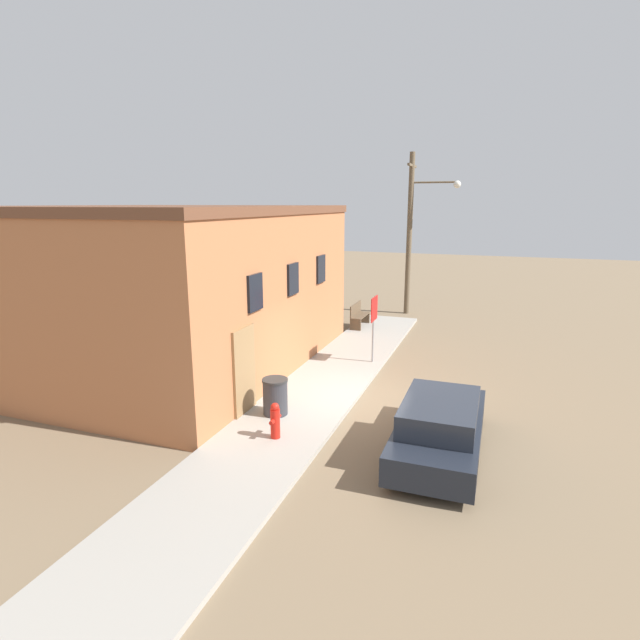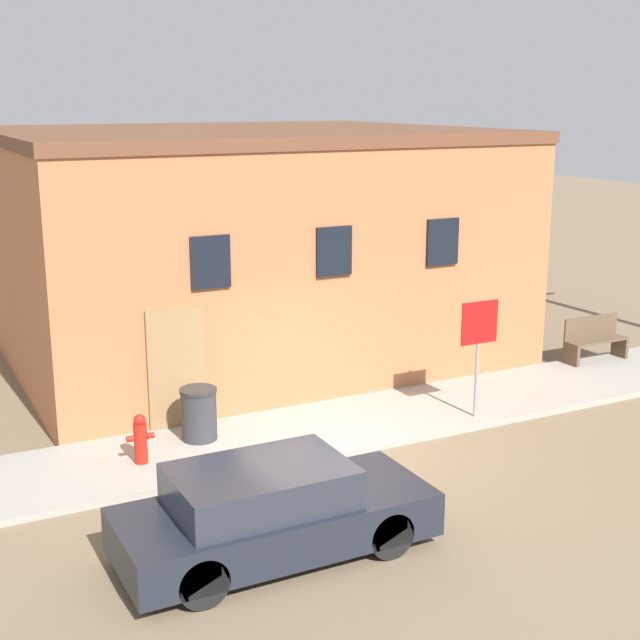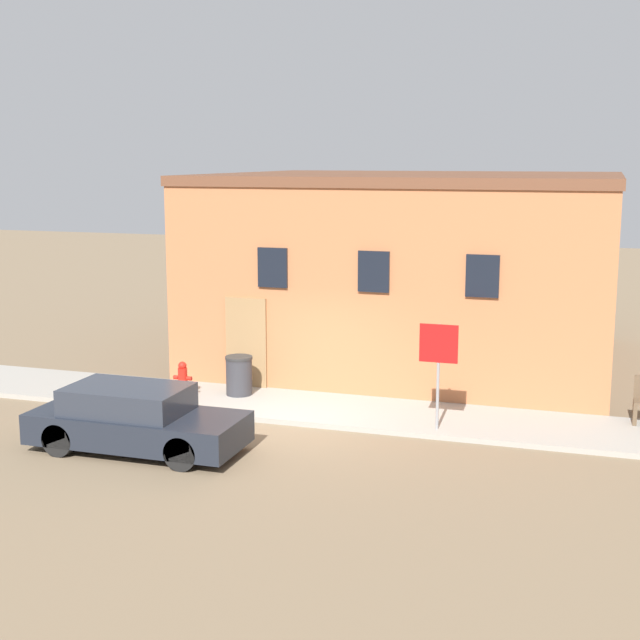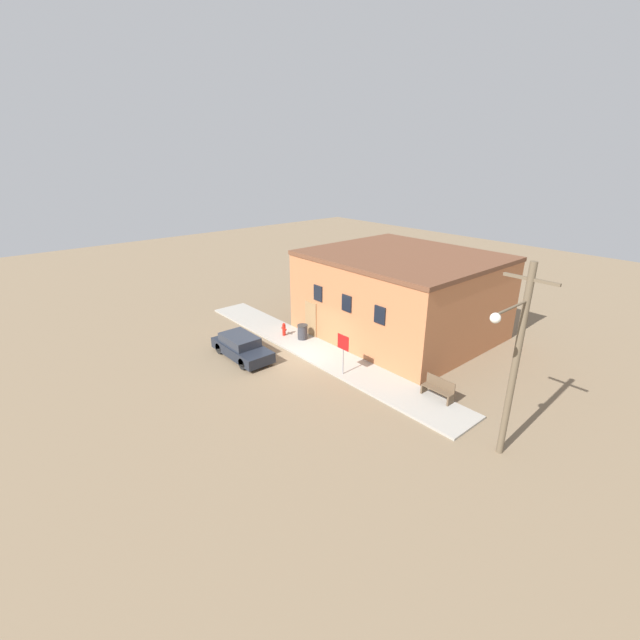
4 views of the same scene
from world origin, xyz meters
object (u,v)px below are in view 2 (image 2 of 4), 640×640
Objects in this scene: fire_hydrant at (140,439)px; stop_sign at (479,336)px; bench at (594,339)px; trash_bin at (199,414)px; parked_car at (272,512)px.

stop_sign reaches higher than fire_hydrant.
bench is (10.26, 1.01, 0.05)m from fire_hydrant.
trash_bin is (1.14, 0.53, 0.05)m from fire_hydrant.
parked_car is (-0.43, -3.89, 0.04)m from trash_bin.
fire_hydrant is 0.54× the size of bench.
parked_car reaches higher than fire_hydrant.
trash_bin is 3.91m from parked_car.
fire_hydrant is 0.20× the size of parked_car.
trash_bin reaches higher than fire_hydrant.
stop_sign is 0.53× the size of parked_car.
trash_bin is (-4.72, 1.21, -1.04)m from stop_sign.
trash_bin is 0.22× the size of parked_car.
trash_bin is at bearing 83.71° from parked_car.
fire_hydrant is 10.31m from bench.
stop_sign is at bearing 27.47° from parked_car.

